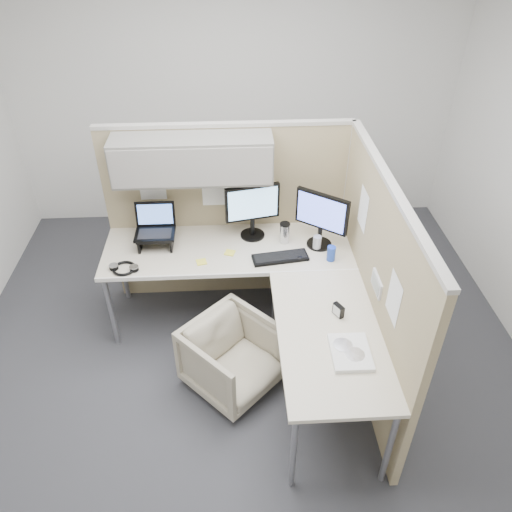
{
  "coord_description": "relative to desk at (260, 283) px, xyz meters",
  "views": [
    {
      "loc": [
        -0.07,
        -2.72,
        3.06
      ],
      "look_at": [
        0.1,
        0.25,
        0.85
      ],
      "focal_mm": 35.0,
      "sensor_mm": 36.0,
      "label": 1
    }
  ],
  "objects": [
    {
      "name": "headphones",
      "position": [
        -1.02,
        0.17,
        0.06
      ],
      "size": [
        0.22,
        0.21,
        0.03
      ],
      "rotation": [
        0.0,
        0.0,
        -0.16
      ],
      "color": "black",
      "rests_on": "desk"
    },
    {
      "name": "office_chair",
      "position": [
        -0.22,
        -0.34,
        -0.38
      ],
      "size": [
        0.82,
        0.82,
        0.61
      ],
      "primitive_type": "imported",
      "rotation": [
        0.0,
        0.0,
        0.77
      ],
      "color": "#B8A992",
      "rests_on": "ground"
    },
    {
      "name": "monitor_right",
      "position": [
        0.5,
        0.41,
        0.32
      ],
      "size": [
        0.37,
        0.29,
        0.47
      ],
      "rotation": [
        0.0,
        0.0,
        -0.64
      ],
      "color": "black",
      "rests_on": "desk"
    },
    {
      "name": "partition_right",
      "position": [
        0.78,
        -0.19,
        0.13
      ],
      "size": [
        0.07,
        2.03,
        1.63
      ],
      "color": "tan",
      "rests_on": "ground"
    },
    {
      "name": "desk",
      "position": [
        0.0,
        0.0,
        0.0
      ],
      "size": [
        2.0,
        1.98,
        0.73
      ],
      "color": "beige",
      "rests_on": "ground"
    },
    {
      "name": "ground",
      "position": [
        -0.12,
        -0.13,
        -0.69
      ],
      "size": [
        4.5,
        4.5,
        0.0
      ],
      "primitive_type": "plane",
      "color": "#333337",
      "rests_on": "ground"
    },
    {
      "name": "laptop_station",
      "position": [
        -0.81,
        0.49,
        0.17
      ],
      "size": [
        0.31,
        0.27,
        0.33
      ],
      "color": "black",
      "rests_on": "desk"
    },
    {
      "name": "travel_mug",
      "position": [
        0.23,
        0.46,
        0.13
      ],
      "size": [
        0.08,
        0.08,
        0.18
      ],
      "color": "silver",
      "rests_on": "desk"
    },
    {
      "name": "soda_can_green",
      "position": [
        0.56,
        0.2,
        0.1
      ],
      "size": [
        0.07,
        0.07,
        0.12
      ],
      "primitive_type": "cylinder",
      "color": "#1E3FA5",
      "rests_on": "desk"
    },
    {
      "name": "mouse",
      "position": [
        0.32,
        0.22,
        0.06
      ],
      "size": [
        0.09,
        0.07,
        0.03
      ],
      "primitive_type": "ellipsoid",
      "rotation": [
        0.0,
        0.0,
        0.21
      ],
      "color": "black",
      "rests_on": "desk"
    },
    {
      "name": "keyboard",
      "position": [
        0.17,
        0.24,
        0.05
      ],
      "size": [
        0.45,
        0.2,
        0.02
      ],
      "primitive_type": "cube",
      "rotation": [
        0.0,
        0.0,
        0.14
      ],
      "color": "black",
      "rests_on": "desk"
    },
    {
      "name": "monitor_left",
      "position": [
        -0.03,
        0.57,
        0.32
      ],
      "size": [
        0.44,
        0.2,
        0.47
      ],
      "rotation": [
        0.0,
        0.0,
        0.21
      ],
      "color": "black",
      "rests_on": "desk"
    },
    {
      "name": "sticky_note_a",
      "position": [
        -0.44,
        0.23,
        0.05
      ],
      "size": [
        0.09,
        0.09,
        0.01
      ],
      "primitive_type": "cube",
      "rotation": [
        0.0,
        0.0,
        0.23
      ],
      "color": "yellow",
      "rests_on": "desk"
    },
    {
      "name": "soda_can_silver",
      "position": [
        0.47,
        0.35,
        0.1
      ],
      "size": [
        0.07,
        0.07,
        0.12
      ],
      "primitive_type": "cylinder",
      "color": "silver",
      "rests_on": "desk"
    },
    {
      "name": "paper_stack",
      "position": [
        0.51,
        -0.77,
        0.06
      ],
      "size": [
        0.25,
        0.31,
        0.03
      ],
      "rotation": [
        0.0,
        0.0,
        -0.02
      ],
      "color": "white",
      "rests_on": "desk"
    },
    {
      "name": "partition_back",
      "position": [
        -0.34,
        0.7,
        0.41
      ],
      "size": [
        2.0,
        0.36,
        1.63
      ],
      "color": "tan",
      "rests_on": "ground"
    },
    {
      "name": "sticky_note_d",
      "position": [
        -0.22,
        0.34,
        0.05
      ],
      "size": [
        0.1,
        0.1,
        0.01
      ],
      "primitive_type": "cube",
      "rotation": [
        0.0,
        0.0,
        -0.33
      ],
      "color": "yellow",
      "rests_on": "desk"
    },
    {
      "name": "desk_clock",
      "position": [
        0.5,
        -0.41,
        0.09
      ],
      "size": [
        0.07,
        0.09,
        0.09
      ],
      "rotation": [
        0.0,
        0.0,
        -1.06
      ],
      "color": "black",
      "rests_on": "desk"
    }
  ]
}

